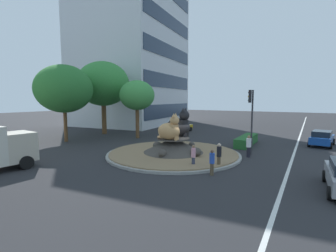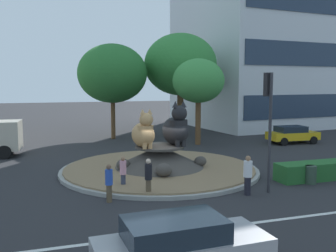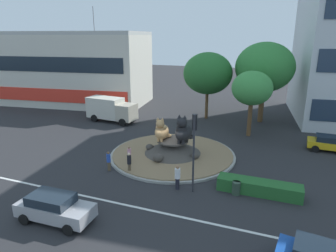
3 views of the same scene
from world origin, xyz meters
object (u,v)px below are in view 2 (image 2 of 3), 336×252
Objects in this scene: second_tree_near_tower at (198,81)px; pedestrian_white_shirt at (248,174)px; office_tower at (273,14)px; pedestrian_black_shirt at (148,177)px; litter_bin at (311,175)px; parked_car_right at (292,134)px; third_tree_left at (180,65)px; sedan_on_far_lane at (181,247)px; traffic_light_mast at (269,110)px; pedestrian_blue_shirt at (109,182)px; cat_statue_black at (176,129)px; broadleaf_tree_behind_island at (112,74)px; cat_statue_calico at (144,133)px; pedestrian_pink_shirt at (123,172)px.

second_tree_near_tower is 3.88× the size of pedestrian_white_shirt.
office_tower is 35.17m from pedestrian_black_shirt.
parked_car_right is at bearing 57.94° from litter_bin.
office_tower reaches higher than third_tree_left.
sedan_on_far_lane is 24.08m from parked_car_right.
traffic_light_mast is at bearing -98.40° from third_tree_left.
office_tower is 3.78× the size of second_tree_near_tower.
traffic_light_mast is at bearing -99.26° from second_tree_near_tower.
parked_car_right is 4.63× the size of litter_bin.
parked_car_right is (9.80, 11.66, -2.99)m from traffic_light_mast.
third_tree_left is 5.99× the size of pedestrian_blue_shirt.
office_tower reaches higher than pedestrian_blue_shirt.
parked_car_right is at bearing 114.68° from cat_statue_black.
pedestrian_black_shirt is at bearing -142.40° from parked_car_right.
third_tree_left is 22.19m from pedestrian_blue_shirt.
broadleaf_tree_behind_island is 5.21× the size of pedestrian_blue_shirt.
third_tree_left reaches higher than pedestrian_white_shirt.
pedestrian_blue_shirt is at bearing -117.80° from third_tree_left.
pedestrian_blue_shirt is at bearing -100.50° from broadleaf_tree_behind_island.
parked_car_right reaches higher than litter_bin.
pedestrian_white_shirt is 1.04× the size of pedestrian_black_shirt.
second_tree_near_tower is at bearing 92.82° from litter_bin.
cat_statue_calico is at bearing 30.07° from traffic_light_mast.
office_tower is (21.06, 20.29, 10.75)m from cat_statue_calico.
broadleaf_tree_behind_island is 1.85× the size of sedan_on_far_lane.
cat_statue_black is at bearing 137.60° from litter_bin.
second_tree_near_tower reaches higher than cat_statue_black.
traffic_light_mast reaches higher than cat_statue_black.
cat_statue_calico is 1.34× the size of pedestrian_blue_shirt.
office_tower reaches higher than pedestrian_pink_shirt.
third_tree_left is 21.33m from pedestrian_black_shirt.
cat_statue_black reaches higher than parked_car_right.
pedestrian_white_shirt is 1.11× the size of pedestrian_blue_shirt.
cat_statue_black reaches higher than pedestrian_white_shirt.
third_tree_left is at bearing 74.79° from pedestrian_black_shirt.
traffic_light_mast is at bearing 127.94° from pedestrian_blue_shirt.
third_tree_left is at bearing 157.06° from cat_statue_black.
sedan_on_far_lane is at bearing -90.10° from pedestrian_black_shirt.
broadleaf_tree_behind_island is 25.64m from sedan_on_far_lane.
pedestrian_pink_shirt is at bearing -140.76° from office_tower.
third_tree_left is at bearing 147.14° from cat_statue_calico.
second_tree_near_tower is 1.53× the size of sedan_on_far_lane.
office_tower is 2.71× the size of third_tree_left.
second_tree_near_tower is at bearing -146.44° from office_tower.
broadleaf_tree_behind_island is at bearing 93.33° from pedestrian_black_shirt.
office_tower reaches higher than litter_bin.
pedestrian_black_shirt is (0.81, -1.53, 0.07)m from pedestrian_pink_shirt.
cat_statue_black is 2.89× the size of litter_bin.
second_tree_near_tower is at bearing -172.13° from pedestrian_blue_shirt.
traffic_light_mast is 0.56× the size of third_tree_left.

